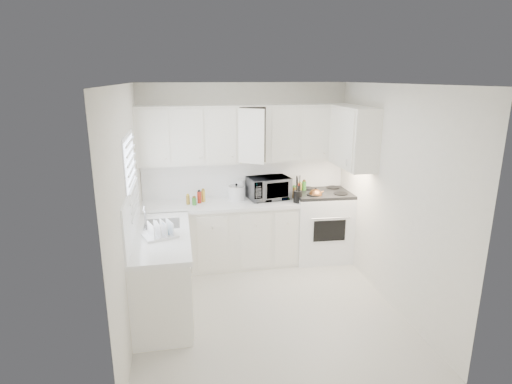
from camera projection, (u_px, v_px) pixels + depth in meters
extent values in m
plane|color=silver|center=(267.00, 307.00, 5.00)|extent=(3.20, 3.20, 0.00)
plane|color=white|center=(269.00, 84.00, 4.31)|extent=(3.20, 3.20, 0.00)
plane|color=white|center=(245.00, 173.00, 6.17)|extent=(3.00, 0.00, 3.00)
plane|color=white|center=(312.00, 265.00, 3.14)|extent=(3.00, 0.00, 3.00)
plane|color=white|center=(129.00, 212.00, 4.39)|extent=(0.00, 3.20, 3.20)
plane|color=white|center=(392.00, 197.00, 4.93)|extent=(0.00, 3.20, 3.20)
cube|color=white|center=(221.00, 205.00, 5.91)|extent=(2.24, 0.64, 0.05)
cube|color=white|center=(161.00, 236.00, 4.73)|extent=(0.64, 1.62, 0.05)
cube|color=white|center=(245.00, 178.00, 6.18)|extent=(2.98, 0.02, 0.55)
cube|color=white|center=(132.00, 213.00, 4.60)|extent=(0.02, 1.60, 0.55)
imported|color=gray|center=(269.00, 186.00, 6.05)|extent=(0.63, 0.43, 0.39)
cylinder|color=white|center=(241.00, 189.00, 6.12)|extent=(0.12, 0.12, 0.27)
cylinder|color=olive|center=(188.00, 198.00, 5.93)|extent=(0.06, 0.06, 0.13)
cylinder|color=#347E2A|center=(194.00, 199.00, 5.86)|extent=(0.06, 0.06, 0.13)
cylinder|color=red|center=(199.00, 197.00, 5.95)|extent=(0.06, 0.06, 0.13)
cylinder|color=gold|center=(204.00, 199.00, 5.88)|extent=(0.06, 0.06, 0.13)
cylinder|color=red|center=(285.00, 190.00, 6.21)|extent=(0.06, 0.06, 0.19)
cylinder|color=gold|center=(289.00, 191.00, 6.17)|extent=(0.06, 0.06, 0.19)
cylinder|color=brown|center=(292.00, 190.00, 6.23)|extent=(0.06, 0.06, 0.19)
cylinder|color=black|center=(297.00, 191.00, 6.18)|extent=(0.06, 0.06, 0.19)
cylinder|color=olive|center=(299.00, 189.00, 6.25)|extent=(0.06, 0.06, 0.19)
cylinder|color=#347E2A|center=(304.00, 190.00, 6.20)|extent=(0.06, 0.06, 0.19)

